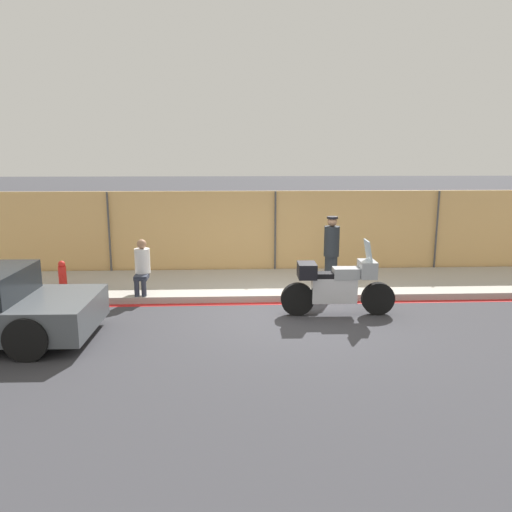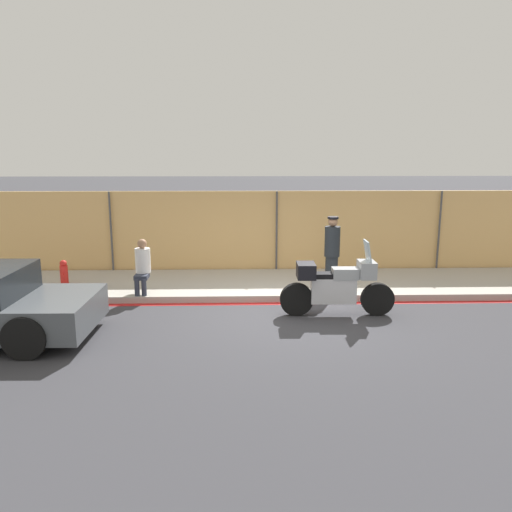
% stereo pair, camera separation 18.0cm
% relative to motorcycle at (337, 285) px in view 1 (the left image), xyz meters
% --- Properties ---
extents(ground_plane, '(120.00, 120.00, 0.00)m').
position_rel_motorcycle_xyz_m(ground_plane, '(-0.97, 0.08, -0.63)').
color(ground_plane, '#38383D').
extents(sidewalk, '(32.66, 2.60, 0.15)m').
position_rel_motorcycle_xyz_m(sidewalk, '(-0.97, 2.20, -0.55)').
color(sidewalk, '#ADA89E').
rests_on(sidewalk, ground_plane).
extents(curb_paint_stripe, '(32.66, 0.18, 0.01)m').
position_rel_motorcycle_xyz_m(curb_paint_stripe, '(-0.97, 0.81, -0.62)').
color(curb_paint_stripe, red).
rests_on(curb_paint_stripe, ground_plane).
extents(storefront_fence, '(31.03, 0.17, 2.25)m').
position_rel_motorcycle_xyz_m(storefront_fence, '(-0.97, 3.59, 0.50)').
color(storefront_fence, '#E5B26B').
rests_on(storefront_fence, ground_plane).
extents(motorcycle, '(2.32, 0.52, 1.55)m').
position_rel_motorcycle_xyz_m(motorcycle, '(0.00, 0.00, 0.00)').
color(motorcycle, black).
rests_on(motorcycle, ground_plane).
extents(officer_standing, '(0.36, 0.36, 1.64)m').
position_rel_motorcycle_xyz_m(officer_standing, '(0.22, 1.77, 0.37)').
color(officer_standing, '#1E2328').
rests_on(officer_standing, sidewalk).
extents(person_seated_on_curb, '(0.34, 0.62, 1.20)m').
position_rel_motorcycle_xyz_m(person_seated_on_curb, '(-4.14, 1.33, 0.19)').
color(person_seated_on_curb, '#2D3342').
rests_on(person_seated_on_curb, sidewalk).
extents(fire_hydrant, '(0.18, 0.23, 0.60)m').
position_rel_motorcycle_xyz_m(fire_hydrant, '(-6.16, 2.02, -0.18)').
color(fire_hydrant, red).
rests_on(fire_hydrant, sidewalk).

